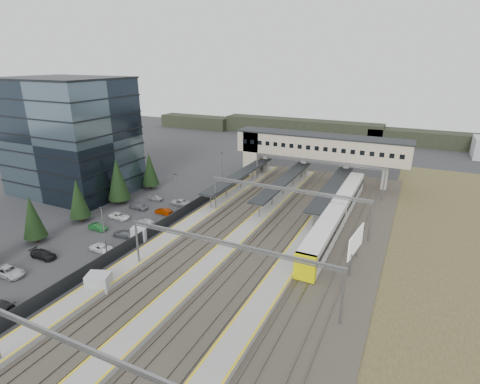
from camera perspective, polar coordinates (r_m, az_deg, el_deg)
The scene contains 15 objects.
ground at distance 60.11m, azimuth -8.63°, elevation -8.13°, with size 220.00×220.00×0.00m, color #2B2B2D.
office_building at distance 88.22m, azimuth -24.46°, elevation 7.73°, with size 24.30×18.30×24.30m.
conifer_row at distance 69.89m, azimuth -25.82°, elevation -1.57°, with size 4.42×49.82×9.50m.
car_park at distance 63.76m, azimuth -22.15°, elevation -7.16°, with size 10.56×44.45×1.29m.
lampposts at distance 63.69m, azimuth -14.19°, elevation -2.59°, with size 0.50×53.25×8.07m.
fence at distance 66.79m, azimuth -10.93°, elevation -4.38°, with size 0.08×90.00×2.00m.
relay_cabin_near at distance 51.70m, azimuth -20.70°, elevation -12.76°, with size 3.39×2.94×2.37m.
relay_cabin_far at distance 63.22m, azimuth -14.98°, elevation -6.05°, with size 2.83×2.55×2.19m.
rail_corridor at distance 59.74m, azimuth 1.60°, elevation -7.77°, with size 34.00×90.00×0.92m.
canopies at distance 78.14m, azimuth 6.67°, elevation 1.74°, with size 23.10×30.00×3.28m.
footbridge at distance 90.75m, azimuth 10.35°, elevation 6.70°, with size 40.40×6.40×11.20m.
gantries at distance 54.68m, azimuth 3.35°, elevation -3.88°, with size 28.40×62.28×7.17m.
train at distance 67.89m, azimuth 14.59°, elevation -3.24°, with size 2.95×40.98×3.71m.
billboard at distance 54.42m, azimuth 17.22°, elevation -7.41°, with size 0.95×6.52×5.67m.
treeline_far at distance 138.20m, azimuth 22.53°, elevation 7.83°, with size 170.00×19.00×7.00m.
Camera 1 is at (30.78, -43.49, 27.83)m, focal length 28.00 mm.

